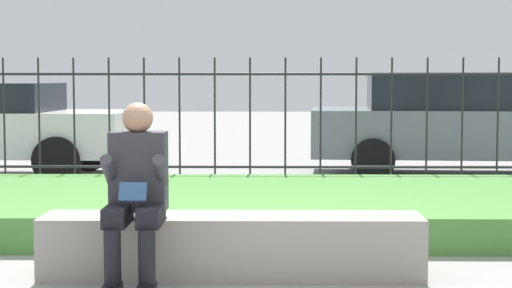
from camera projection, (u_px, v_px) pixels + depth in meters
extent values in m
plane|color=gray|center=(208.00, 276.00, 6.05)|extent=(60.00, 60.00, 0.00)
cube|color=gray|center=(232.00, 246.00, 6.03)|extent=(2.67, 0.49, 0.44)
cube|color=slate|center=(232.00, 271.00, 6.05)|extent=(2.57, 0.45, 0.08)
cylinder|color=black|center=(112.00, 257.00, 5.45)|extent=(0.11, 0.11, 0.35)
cube|color=black|center=(118.00, 215.00, 5.64)|extent=(0.15, 0.42, 0.13)
cylinder|color=black|center=(147.00, 257.00, 5.45)|extent=(0.11, 0.11, 0.35)
cube|color=black|center=(151.00, 215.00, 5.64)|extent=(0.15, 0.42, 0.13)
cube|color=#333338|center=(139.00, 171.00, 5.83)|extent=(0.38, 0.24, 0.54)
sphere|color=tan|center=(138.00, 118.00, 5.78)|extent=(0.21, 0.21, 0.21)
cylinder|color=#333338|center=(109.00, 171.00, 5.67)|extent=(0.08, 0.29, 0.24)
cylinder|color=#333338|center=(161.00, 171.00, 5.67)|extent=(0.08, 0.29, 0.24)
cube|color=#335689|center=(133.00, 192.00, 5.58)|extent=(0.18, 0.09, 0.13)
cube|color=#4C893D|center=(224.00, 208.00, 8.29)|extent=(8.81, 3.12, 0.30)
cylinder|color=#232326|center=(233.00, 167.00, 10.34)|extent=(6.81, 0.03, 0.03)
cylinder|color=#232326|center=(232.00, 74.00, 10.26)|extent=(6.81, 0.03, 0.03)
cylinder|color=#232326|center=(4.00, 126.00, 10.34)|extent=(0.02, 0.02, 1.65)
cylinder|color=#232326|center=(39.00, 126.00, 10.33)|extent=(0.02, 0.02, 1.65)
cylinder|color=#232326|center=(74.00, 126.00, 10.33)|extent=(0.02, 0.02, 1.65)
cylinder|color=#232326|center=(109.00, 126.00, 10.32)|extent=(0.02, 0.02, 1.65)
cylinder|color=#232326|center=(145.00, 126.00, 10.32)|extent=(0.02, 0.02, 1.65)
cylinder|color=#232326|center=(180.00, 126.00, 10.31)|extent=(0.02, 0.02, 1.65)
cylinder|color=#232326|center=(215.00, 126.00, 10.31)|extent=(0.02, 0.02, 1.65)
cylinder|color=#232326|center=(250.00, 126.00, 10.30)|extent=(0.02, 0.02, 1.65)
cylinder|color=#232326|center=(285.00, 126.00, 10.30)|extent=(0.02, 0.02, 1.65)
cylinder|color=#232326|center=(321.00, 126.00, 10.29)|extent=(0.02, 0.02, 1.65)
cylinder|color=#232326|center=(356.00, 126.00, 10.29)|extent=(0.02, 0.02, 1.65)
cylinder|color=#232326|center=(391.00, 126.00, 10.28)|extent=(0.02, 0.02, 1.65)
cylinder|color=#232326|center=(427.00, 126.00, 10.27)|extent=(0.02, 0.02, 1.65)
cylinder|color=#232326|center=(462.00, 126.00, 10.27)|extent=(0.02, 0.02, 1.65)
cylinder|color=#232326|center=(498.00, 126.00, 10.26)|extent=(0.02, 0.02, 1.65)
cube|color=slate|center=(466.00, 132.00, 12.28)|extent=(4.55, 2.13, 0.66)
cube|color=black|center=(454.00, 91.00, 12.25)|extent=(2.55, 1.77, 0.52)
cylinder|color=black|center=(373.00, 160.00, 11.56)|extent=(0.61, 0.24, 0.59)
cylinder|color=black|center=(368.00, 149.00, 13.31)|extent=(0.61, 0.24, 0.59)
cylinder|color=black|center=(57.00, 160.00, 11.27)|extent=(0.64, 0.23, 0.64)
cylinder|color=black|center=(89.00, 150.00, 12.95)|extent=(0.64, 0.23, 0.64)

